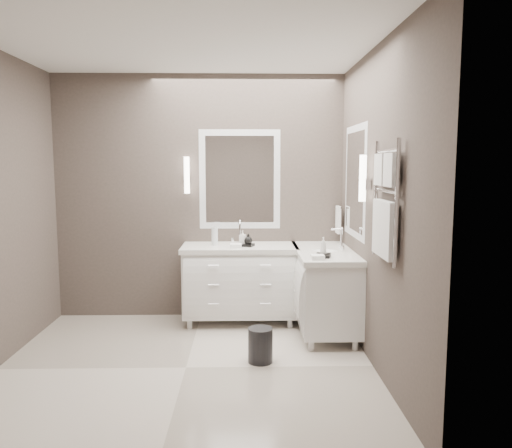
{
  "coord_description": "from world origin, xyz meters",
  "views": [
    {
      "loc": [
        0.5,
        -4.08,
        1.72
      ],
      "look_at": [
        0.61,
        0.7,
        1.15
      ],
      "focal_mm": 35.0,
      "sensor_mm": 36.0,
      "label": 1
    }
  ],
  "objects_px": {
    "vanity_right": "(325,285)",
    "vanity_back": "(240,279)",
    "towel_ladder": "(385,209)",
    "waste_bin": "(260,345)"
  },
  "relations": [
    {
      "from": "waste_bin",
      "to": "towel_ladder",
      "type": "bearing_deg",
      "value": -29.09
    },
    {
      "from": "vanity_back",
      "to": "towel_ladder",
      "type": "relative_size",
      "value": 1.38
    },
    {
      "from": "vanity_right",
      "to": "towel_ladder",
      "type": "height_order",
      "value": "towel_ladder"
    },
    {
      "from": "vanity_right",
      "to": "towel_ladder",
      "type": "bearing_deg",
      "value": -80.16
    },
    {
      "from": "towel_ladder",
      "to": "waste_bin",
      "type": "height_order",
      "value": "towel_ladder"
    },
    {
      "from": "vanity_right",
      "to": "waste_bin",
      "type": "bearing_deg",
      "value": -130.97
    },
    {
      "from": "vanity_right",
      "to": "towel_ladder",
      "type": "xyz_separation_m",
      "value": [
        0.23,
        -1.3,
        0.91
      ]
    },
    {
      "from": "towel_ladder",
      "to": "waste_bin",
      "type": "distance_m",
      "value": 1.62
    },
    {
      "from": "vanity_right",
      "to": "vanity_back",
      "type": "bearing_deg",
      "value": 159.62
    },
    {
      "from": "vanity_right",
      "to": "waste_bin",
      "type": "height_order",
      "value": "vanity_right"
    }
  ]
}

